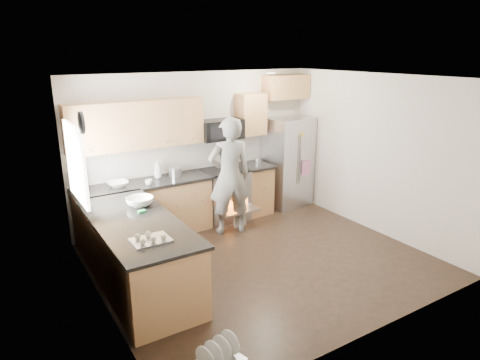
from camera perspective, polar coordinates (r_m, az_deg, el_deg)
ground at (r=6.36m, az=2.89°, el=-10.62°), size 4.50×4.50×0.00m
room_shell at (r=5.77m, az=2.75°, el=4.25°), size 4.54×4.04×2.62m
back_cabinet_run at (r=7.17m, az=-8.87°, el=0.74°), size 4.45×0.64×2.50m
peninsula at (r=5.66m, az=-13.48°, el=-9.52°), size 0.96×2.36×1.04m
stove_range at (r=7.60m, az=-2.12°, el=-0.39°), size 0.76×0.97×1.79m
refrigerator at (r=8.32m, az=6.36°, el=2.39°), size 0.91×0.75×1.73m
person at (r=6.95m, az=-1.40°, el=0.50°), size 0.80×0.62×1.95m
dish_rack at (r=4.51m, az=-2.94°, el=-22.54°), size 0.55×0.48×0.29m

